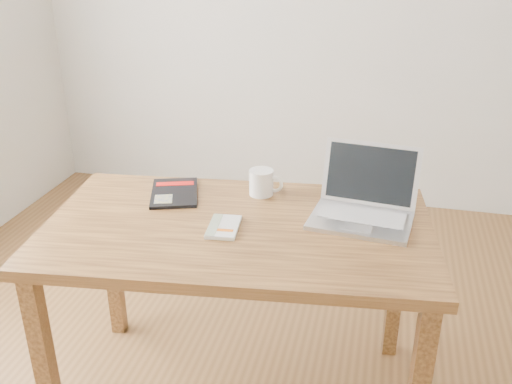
% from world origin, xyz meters
% --- Properties ---
extents(room, '(4.04, 4.04, 2.70)m').
position_xyz_m(room, '(-0.07, 0.00, 1.36)').
color(room, brown).
rests_on(room, ground).
extents(desk, '(1.40, 0.90, 0.75)m').
position_xyz_m(desk, '(-0.20, 0.09, 0.66)').
color(desk, brown).
rests_on(desk, ground).
extents(white_guidebook, '(0.12, 0.17, 0.01)m').
position_xyz_m(white_guidebook, '(-0.23, 0.05, 0.76)').
color(white_guidebook, silver).
rests_on(white_guidebook, desk).
extents(black_guidebook, '(0.24, 0.30, 0.01)m').
position_xyz_m(black_guidebook, '(-0.50, 0.27, 0.76)').
color(black_guidebook, black).
rests_on(black_guidebook, desk).
extents(laptop, '(0.37, 0.34, 0.23)m').
position_xyz_m(laptop, '(0.22, 0.25, 0.80)').
color(laptop, silver).
rests_on(laptop, desk).
extents(coffee_mug, '(0.13, 0.09, 0.10)m').
position_xyz_m(coffee_mug, '(-0.17, 0.35, 0.80)').
color(coffee_mug, white).
rests_on(coffee_mug, desk).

